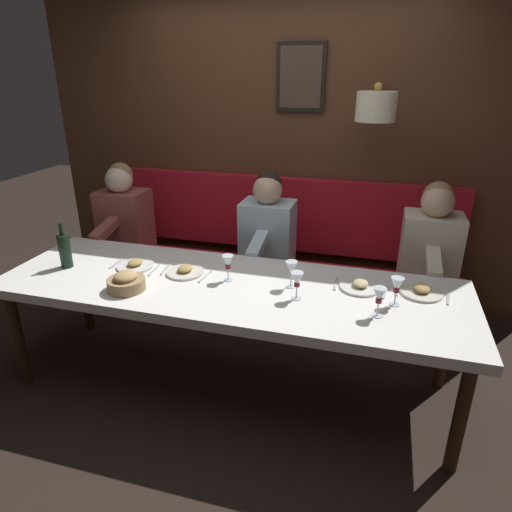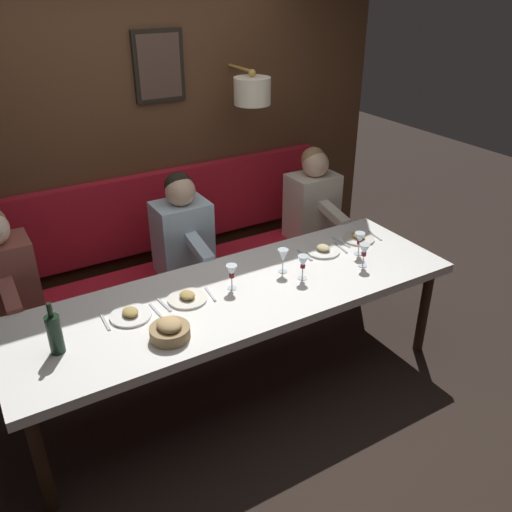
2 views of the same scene
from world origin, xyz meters
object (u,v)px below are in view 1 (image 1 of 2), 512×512
(wine_glass_0, at_px, (228,263))
(bread_bowl, at_px, (126,282))
(wine_glass_1, at_px, (297,280))
(diner_middle, at_px, (124,214))
(diner_nearest, at_px, (431,242))
(dining_table, at_px, (229,293))
(wine_glass_4, at_px, (397,286))
(wine_glass_2, at_px, (291,269))
(wine_bottle, at_px, (65,250))
(diner_near, at_px, (268,227))
(wine_glass_3, at_px, (379,296))

(wine_glass_0, distance_m, bread_bowl, 0.61)
(wine_glass_0, bearing_deg, wine_glass_1, -105.53)
(diner_middle, height_order, bread_bowl, diner_middle)
(diner_nearest, bearing_deg, wine_glass_0, 124.16)
(wine_glass_1, bearing_deg, bread_bowl, 99.10)
(dining_table, distance_m, wine_glass_4, 0.98)
(diner_middle, bearing_deg, dining_table, -125.49)
(wine_glass_1, height_order, wine_glass_2, same)
(diner_nearest, relative_size, wine_bottle, 2.64)
(diner_near, xyz_separation_m, wine_glass_3, (-1.03, -0.86, 0.04))
(wine_glass_1, bearing_deg, diner_middle, 60.10)
(dining_table, relative_size, wine_glass_1, 17.37)
(diner_near, bearing_deg, wine_glass_2, -156.65)
(diner_nearest, relative_size, diner_middle, 1.00)
(diner_middle, xyz_separation_m, bread_bowl, (-1.12, -0.68, -0.03))
(bread_bowl, bearing_deg, wine_bottle, 71.14)
(diner_near, distance_m, wine_glass_2, 0.89)
(wine_glass_1, bearing_deg, wine_glass_0, 74.47)
(diner_middle, relative_size, wine_glass_2, 4.82)
(wine_glass_2, height_order, wine_glass_3, same)
(diner_middle, relative_size, bread_bowl, 3.60)
(wine_glass_4, distance_m, wine_bottle, 2.07)
(diner_near, bearing_deg, wine_bottle, 129.68)
(wine_glass_0, bearing_deg, diner_near, -2.41)
(bread_bowl, bearing_deg, wine_glass_2, -72.16)
(diner_near, xyz_separation_m, wine_glass_2, (-0.82, -0.35, 0.04))
(wine_glass_2, bearing_deg, wine_glass_0, 92.11)
(wine_glass_2, bearing_deg, wine_glass_1, -156.36)
(diner_near, xyz_separation_m, wine_bottle, (-0.93, 1.12, 0.04))
(diner_nearest, height_order, wine_glass_1, diner_nearest)
(wine_bottle, bearing_deg, diner_near, -50.32)
(diner_near, distance_m, wine_glass_3, 1.34)
(wine_glass_0, xyz_separation_m, wine_glass_3, (-0.20, -0.90, 0.00))
(diner_middle, relative_size, wine_glass_4, 4.82)
(diner_nearest, xyz_separation_m, wine_glass_2, (-0.82, 0.84, 0.04))
(wine_glass_4, xyz_separation_m, bread_bowl, (-0.24, 1.52, -0.07))
(wine_glass_4, relative_size, wine_bottle, 0.55)
(wine_glass_0, relative_size, wine_glass_1, 1.00)
(dining_table, relative_size, diner_nearest, 3.60)
(dining_table, xyz_separation_m, diner_middle, (0.88, 1.24, 0.13))
(wine_glass_3, distance_m, wine_bottle, 1.98)
(diner_middle, bearing_deg, wine_glass_0, -124.40)
(dining_table, distance_m, diner_nearest, 1.50)
(wine_glass_0, height_order, wine_glass_1, same)
(diner_middle, xyz_separation_m, wine_bottle, (-0.93, -0.13, 0.04))
(diner_nearest, relative_size, wine_glass_3, 4.82)
(wine_glass_1, height_order, wine_bottle, wine_bottle)
(wine_glass_0, relative_size, wine_glass_4, 1.00)
(wine_glass_1, xyz_separation_m, wine_glass_3, (-0.07, -0.45, -0.00))
(diner_nearest, bearing_deg, wine_glass_3, 162.08)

